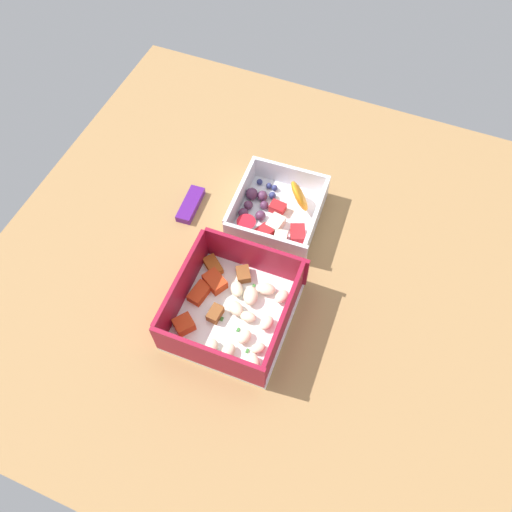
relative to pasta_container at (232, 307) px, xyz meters
The scene contains 4 objects.
table_surface 10.34cm from the pasta_container, ahead, with size 80.00×80.00×2.00cm, color #9E7547.
pasta_container is the anchor object (origin of this frame).
fruit_bowl 18.16cm from the pasta_container, ahead, with size 15.02×13.85×6.01cm.
candy_bar 20.57cm from the pasta_container, 42.70° to the left, with size 7.00×2.40×1.20cm, color #51197A.
Camera 1 is at (-37.19, -14.33, 67.98)cm, focal length 35.44 mm.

